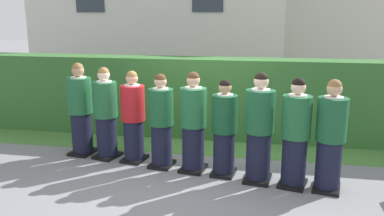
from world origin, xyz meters
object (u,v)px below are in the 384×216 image
object	(u,v)px
student_in_red_blazer	(133,119)
student_front_row_7	(295,136)
student_front_row_3	(161,123)
student_front_row_8	(330,139)
student_front_row_1	(106,115)
student_front_row_4	(193,125)
student_front_row_6	(259,130)
student_front_row_5	(224,130)
student_front_row_0	(81,111)

from	to	relation	value
student_in_red_blazer	student_front_row_7	xyz separation A→B (m)	(2.68, -0.58, 0.02)
student_front_row_3	student_in_red_blazer	bearing A→B (deg)	163.10
student_in_red_blazer	student_front_row_3	bearing A→B (deg)	-16.90
student_in_red_blazer	student_front_row_8	distance (m)	3.22
student_front_row_1	student_front_row_4	bearing A→B (deg)	-11.44
student_front_row_3	student_front_row_1	bearing A→B (deg)	167.40
student_front_row_1	student_front_row_6	distance (m)	2.74
student_front_row_4	student_front_row_5	size ratio (longest dim) A/B	1.06
student_front_row_3	student_front_row_5	size ratio (longest dim) A/B	1.02
student_front_row_0	student_front_row_3	bearing A→B (deg)	-11.99
student_front_row_4	student_front_row_8	size ratio (longest dim) A/B	1.00
student_front_row_0	student_in_red_blazer	size ratio (longest dim) A/B	1.06
student_front_row_5	student_front_row_6	size ratio (longest dim) A/B	0.91
student_front_row_1	student_front_row_6	size ratio (longest dim) A/B	0.96
student_front_row_8	student_front_row_0	bearing A→B (deg)	169.14
student_front_row_1	student_front_row_5	distance (m)	2.18
student_front_row_0	student_front_row_7	distance (m)	3.81
student_front_row_5	student_front_row_7	xyz separation A→B (m)	(1.07, -0.24, 0.04)
student_front_row_3	student_front_row_6	world-z (taller)	student_front_row_6
student_front_row_8	student_front_row_7	bearing A→B (deg)	173.33
student_in_red_blazer	student_front_row_6	distance (m)	2.21
student_front_row_3	student_front_row_8	bearing A→B (deg)	-10.17
student_front_row_0	student_front_row_3	size ratio (longest dim) A/B	1.06
student_front_row_3	student_front_row_4	size ratio (longest dim) A/B	0.96
student_front_row_8	student_front_row_1	bearing A→B (deg)	169.12
student_in_red_blazer	student_front_row_4	world-z (taller)	student_front_row_4
student_front_row_4	student_front_row_8	world-z (taller)	same
student_front_row_3	student_front_row_7	distance (m)	2.18
student_front_row_1	student_front_row_5	world-z (taller)	student_front_row_1
student_front_row_8	student_front_row_6	bearing A→B (deg)	171.79
student_front_row_6	student_front_row_7	world-z (taller)	student_front_row_6
student_front_row_3	student_front_row_8	world-z (taller)	student_front_row_8
student_front_row_0	student_front_row_1	xyz separation A→B (m)	(0.52, -0.10, -0.02)
student_front_row_6	student_front_row_8	xyz separation A→B (m)	(1.01, -0.15, -0.03)
student_front_row_3	student_front_row_5	xyz separation A→B (m)	(1.07, -0.17, -0.02)
student_front_row_1	student_front_row_7	xyz separation A→B (m)	(3.21, -0.65, 0.00)
student_in_red_blazer	student_front_row_7	size ratio (longest dim) A/B	0.97
student_front_row_4	student_front_row_5	xyz separation A→B (m)	(0.51, -0.08, -0.05)
student_in_red_blazer	student_front_row_8	world-z (taller)	student_front_row_8
student_front_row_6	student_front_row_5	bearing A→B (deg)	164.38
student_front_row_0	student_front_row_4	world-z (taller)	student_front_row_0
student_front_row_4	student_in_red_blazer	bearing A→B (deg)	166.96
student_front_row_4	student_front_row_8	distance (m)	2.10
student_front_row_5	student_front_row_7	bearing A→B (deg)	-12.70
student_front_row_0	student_front_row_8	distance (m)	4.29
student_front_row_8	student_front_row_5	bearing A→B (deg)	169.15
student_in_red_blazer	student_front_row_7	bearing A→B (deg)	-12.17
student_front_row_5	student_front_row_6	distance (m)	0.57
student_front_row_6	student_front_row_7	xyz separation A→B (m)	(0.53, -0.09, -0.03)
student_front_row_3	student_front_row_5	distance (m)	1.08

